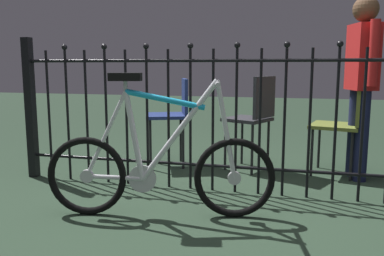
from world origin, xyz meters
TOP-DOWN VIEW (x-y plane):
  - ground_plane at (0.00, 0.00)m, footprint 20.00×20.00m
  - iron_fence at (-0.07, 0.56)m, footprint 3.45×0.07m
  - bicycle at (-0.31, -0.06)m, footprint 1.45×0.45m
  - chair_navy at (-0.62, 1.25)m, footprint 0.49×0.49m
  - chair_charcoal at (0.16, 1.25)m, footprint 0.48×0.48m
  - chair_olive at (0.95, 1.28)m, footprint 0.50×0.49m
  - person_visitor at (1.05, 1.20)m, footprint 0.25×0.46m

SIDE VIEW (x-z plane):
  - ground_plane at x=0.00m, z-range 0.00..0.00m
  - bicycle at x=-0.31m, z-range -0.14..0.78m
  - chair_olive at x=0.95m, z-range 0.09..0.89m
  - chair_navy at x=-0.62m, z-range 0.11..0.96m
  - chair_charcoal at x=0.16m, z-range 0.10..0.97m
  - iron_fence at x=-0.07m, z-range 0.00..1.20m
  - person_visitor at x=1.05m, z-range 0.14..1.66m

